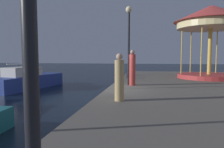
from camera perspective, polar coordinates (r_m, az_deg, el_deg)
ground_plane at (r=10.81m, az=-1.19°, el=-8.01°), size 120.00×120.00×0.00m
sailboat_blue at (r=16.90m, az=-22.21°, el=-1.46°), size 3.14×6.31×7.72m
carousel at (r=17.06m, az=25.46°, el=12.28°), size 5.26×5.26×5.29m
lamp_post_mid_promenade at (r=11.74m, az=4.63°, el=11.49°), size 0.36×0.36×4.34m
bollard_center at (r=17.60m, az=4.80°, el=0.24°), size 0.24×0.24×0.40m
bollard_south at (r=15.38m, az=4.19°, el=-0.42°), size 0.24×0.24×0.40m
person_near_carousel at (r=7.48m, az=2.03°, el=-1.31°), size 0.34×0.34×1.71m
person_by_the_water at (r=11.59m, az=5.61°, el=1.47°), size 0.34×0.34×1.97m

